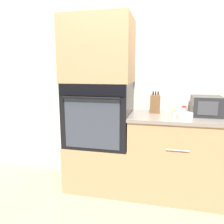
% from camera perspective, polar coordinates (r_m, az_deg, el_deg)
% --- Properties ---
extents(ground_plane, '(12.00, 12.00, 0.00)m').
position_cam_1_polar(ground_plane, '(2.62, 3.71, -22.36)').
color(ground_plane, gray).
extents(wall_back, '(8.00, 0.05, 2.50)m').
position_cam_1_polar(wall_back, '(2.83, 6.09, 7.02)').
color(wall_back, beige).
rests_on(wall_back, ground_plane).
extents(oven_cabinet_base, '(0.77, 0.60, 0.55)m').
position_cam_1_polar(oven_cabinet_base, '(2.82, -3.16, -13.42)').
color(oven_cabinet_base, '#A87F56').
rests_on(oven_cabinet_base, ground_plane).
extents(wall_oven, '(0.75, 0.64, 0.74)m').
position_cam_1_polar(wall_oven, '(2.62, -3.33, -0.41)').
color(wall_oven, black).
rests_on(wall_oven, oven_cabinet_base).
extents(oven_cabinet_upper, '(0.77, 0.60, 0.72)m').
position_cam_1_polar(oven_cabinet_upper, '(2.58, -3.49, 15.72)').
color(oven_cabinet_upper, '#A87F56').
rests_on(oven_cabinet_upper, wall_oven).
extents(counter_unit, '(1.05, 0.63, 0.94)m').
position_cam_1_polar(counter_unit, '(2.66, 16.16, -10.90)').
color(counter_unit, '#A87F56').
rests_on(counter_unit, ground_plane).
extents(microwave, '(0.32, 0.32, 0.22)m').
position_cam_1_polar(microwave, '(2.63, 23.52, 1.44)').
color(microwave, '#232326').
rests_on(microwave, counter_unit).
extents(knife_block, '(0.11, 0.16, 0.25)m').
position_cam_1_polar(knife_block, '(2.66, 11.23, 2.14)').
color(knife_block, brown).
rests_on(knife_block, counter_unit).
extents(bowl, '(0.16, 0.16, 0.06)m').
position_cam_1_polar(bowl, '(2.44, 18.61, -0.82)').
color(bowl, white).
rests_on(bowl, counter_unit).
extents(condiment_jar_near, '(0.06, 0.06, 0.09)m').
position_cam_1_polar(condiment_jar_near, '(2.71, 18.29, 0.62)').
color(condiment_jar_near, silver).
rests_on(condiment_jar_near, counter_unit).
extents(condiment_jar_mid, '(0.04, 0.04, 0.08)m').
position_cam_1_polar(condiment_jar_mid, '(2.43, 15.92, -0.41)').
color(condiment_jar_mid, silver).
rests_on(condiment_jar_mid, counter_unit).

